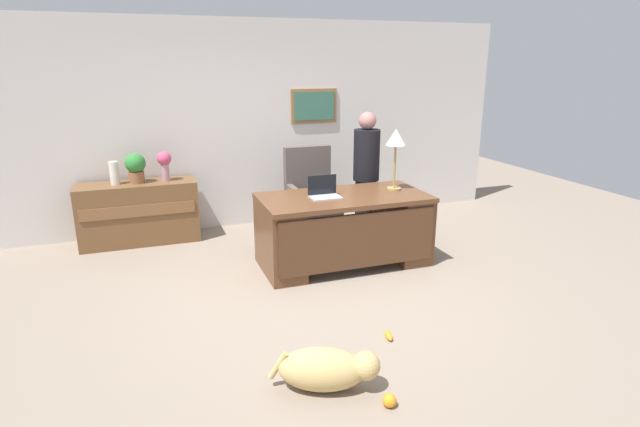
{
  "coord_description": "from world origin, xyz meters",
  "views": [
    {
      "loc": [
        -1.59,
        -4.18,
        2.18
      ],
      "look_at": [
        0.01,
        0.3,
        0.75
      ],
      "focal_mm": 28.7,
      "sensor_mm": 36.0,
      "label": 1
    }
  ],
  "objects_px": {
    "credenza": "(139,213)",
    "dog_toy_ball": "(389,400)",
    "desk": "(344,228)",
    "vase_empty": "(114,173)",
    "dog_lying": "(327,369)",
    "person_standing": "(366,176)",
    "potted_plant": "(136,167)",
    "vase_with_flowers": "(165,163)",
    "dog_toy_bone": "(389,335)",
    "armchair": "(311,198)",
    "desk_lamp": "(396,141)",
    "laptop": "(324,192)"
  },
  "relations": [
    {
      "from": "dog_lying",
      "to": "dog_toy_bone",
      "type": "relative_size",
      "value": 4.95
    },
    {
      "from": "vase_empty",
      "to": "dog_toy_bone",
      "type": "bearing_deg",
      "value": -56.43
    },
    {
      "from": "laptop",
      "to": "vase_empty",
      "type": "distance_m",
      "value": 2.58
    },
    {
      "from": "dog_toy_bone",
      "to": "dog_toy_ball",
      "type": "bearing_deg",
      "value": -116.71
    },
    {
      "from": "dog_lying",
      "to": "dog_toy_ball",
      "type": "xyz_separation_m",
      "value": [
        0.32,
        -0.32,
        -0.11
      ]
    },
    {
      "from": "credenza",
      "to": "potted_plant",
      "type": "relative_size",
      "value": 3.9
    },
    {
      "from": "dog_lying",
      "to": "vase_with_flowers",
      "type": "xyz_separation_m",
      "value": [
        -0.79,
        3.58,
        0.83
      ]
    },
    {
      "from": "armchair",
      "to": "dog_toy_bone",
      "type": "bearing_deg",
      "value": -95.04
    },
    {
      "from": "desk",
      "to": "dog_toy_bone",
      "type": "relative_size",
      "value": 12.28
    },
    {
      "from": "vase_with_flowers",
      "to": "dog_toy_bone",
      "type": "xyz_separation_m",
      "value": [
        1.49,
        -3.13,
        -0.96
      ]
    },
    {
      "from": "dog_toy_ball",
      "to": "potted_plant",
      "type": "bearing_deg",
      "value": 110.27
    },
    {
      "from": "credenza",
      "to": "laptop",
      "type": "height_order",
      "value": "laptop"
    },
    {
      "from": "armchair",
      "to": "dog_lying",
      "type": "height_order",
      "value": "armchair"
    },
    {
      "from": "credenza",
      "to": "desk_lamp",
      "type": "distance_m",
      "value": 3.24
    },
    {
      "from": "dog_lying",
      "to": "vase_with_flowers",
      "type": "relative_size",
      "value": 2.02
    },
    {
      "from": "credenza",
      "to": "armchair",
      "type": "height_order",
      "value": "armchair"
    },
    {
      "from": "desk_lamp",
      "to": "potted_plant",
      "type": "xyz_separation_m",
      "value": [
        -2.72,
        1.44,
        -0.37
      ]
    },
    {
      "from": "desk",
      "to": "dog_lying",
      "type": "xyz_separation_m",
      "value": [
        -0.97,
        -2.06,
        -0.27
      ]
    },
    {
      "from": "laptop",
      "to": "dog_toy_ball",
      "type": "bearing_deg",
      "value": -100.01
    },
    {
      "from": "credenza",
      "to": "vase_empty",
      "type": "bearing_deg",
      "value": 179.64
    },
    {
      "from": "desk",
      "to": "dog_toy_ball",
      "type": "xyz_separation_m",
      "value": [
        -0.65,
        -2.38,
        -0.38
      ]
    },
    {
      "from": "laptop",
      "to": "dog_toy_ball",
      "type": "xyz_separation_m",
      "value": [
        -0.43,
        -2.42,
        -0.79
      ]
    },
    {
      "from": "desk_lamp",
      "to": "potted_plant",
      "type": "bearing_deg",
      "value": 152.04
    },
    {
      "from": "person_standing",
      "to": "vase_with_flowers",
      "type": "xyz_separation_m",
      "value": [
        -2.33,
        0.82,
        0.17
      ]
    },
    {
      "from": "credenza",
      "to": "dog_toy_ball",
      "type": "xyz_separation_m",
      "value": [
        1.46,
        -3.9,
        -0.33
      ]
    },
    {
      "from": "person_standing",
      "to": "laptop",
      "type": "xyz_separation_m",
      "value": [
        -0.8,
        -0.66,
        0.02
      ]
    },
    {
      "from": "person_standing",
      "to": "desk_lamp",
      "type": "height_order",
      "value": "person_standing"
    },
    {
      "from": "person_standing",
      "to": "laptop",
      "type": "distance_m",
      "value": 1.04
    },
    {
      "from": "armchair",
      "to": "potted_plant",
      "type": "xyz_separation_m",
      "value": [
        -2.06,
        0.48,
        0.45
      ]
    },
    {
      "from": "vase_empty",
      "to": "dog_lying",
      "type": "bearing_deg",
      "value": -69.08
    },
    {
      "from": "desk",
      "to": "desk_lamp",
      "type": "bearing_deg",
      "value": 7.25
    },
    {
      "from": "dog_toy_bone",
      "to": "desk_lamp",
      "type": "bearing_deg",
      "value": 62.13
    },
    {
      "from": "armchair",
      "to": "vase_with_flowers",
      "type": "bearing_deg",
      "value": 164.34
    },
    {
      "from": "dog_lying",
      "to": "dog_toy_ball",
      "type": "bearing_deg",
      "value": -45.24
    },
    {
      "from": "dog_toy_ball",
      "to": "dog_lying",
      "type": "bearing_deg",
      "value": 134.76
    },
    {
      "from": "desk_lamp",
      "to": "dog_toy_ball",
      "type": "xyz_separation_m",
      "value": [
        -1.28,
        -2.46,
        -1.28
      ]
    },
    {
      "from": "armchair",
      "to": "desk_lamp",
      "type": "bearing_deg",
      "value": -55.6
    },
    {
      "from": "potted_plant",
      "to": "desk_lamp",
      "type": "bearing_deg",
      "value": -27.96
    },
    {
      "from": "desk",
      "to": "vase_empty",
      "type": "height_order",
      "value": "vase_empty"
    },
    {
      "from": "dog_toy_ball",
      "to": "dog_toy_bone",
      "type": "bearing_deg",
      "value": 63.29
    },
    {
      "from": "person_standing",
      "to": "dog_lying",
      "type": "bearing_deg",
      "value": -119.13
    },
    {
      "from": "dog_lying",
      "to": "laptop",
      "type": "distance_m",
      "value": 2.33
    },
    {
      "from": "dog_lying",
      "to": "dog_toy_ball",
      "type": "distance_m",
      "value": 0.46
    },
    {
      "from": "laptop",
      "to": "credenza",
      "type": "bearing_deg",
      "value": 141.91
    },
    {
      "from": "potted_plant",
      "to": "dog_toy_ball",
      "type": "height_order",
      "value": "potted_plant"
    },
    {
      "from": "dog_lying",
      "to": "desk_lamp",
      "type": "xyz_separation_m",
      "value": [
        1.6,
        2.14,
        1.17
      ]
    },
    {
      "from": "person_standing",
      "to": "dog_lying",
      "type": "distance_m",
      "value": 3.23
    },
    {
      "from": "potted_plant",
      "to": "dog_toy_bone",
      "type": "height_order",
      "value": "potted_plant"
    },
    {
      "from": "armchair",
      "to": "credenza",
      "type": "bearing_deg",
      "value": 166.94
    },
    {
      "from": "armchair",
      "to": "vase_with_flowers",
      "type": "relative_size",
      "value": 3.15
    }
  ]
}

